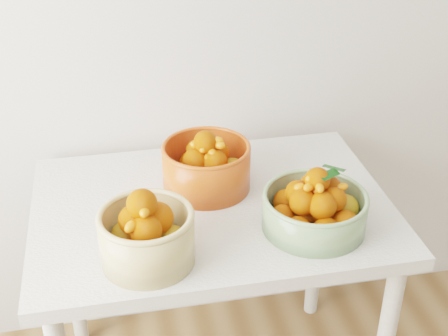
{
  "coord_description": "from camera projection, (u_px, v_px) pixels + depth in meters",
  "views": [
    {
      "loc": [
        -0.62,
        0.16,
        1.73
      ],
      "look_at": [
        -0.35,
        1.5,
        0.92
      ],
      "focal_mm": 50.0,
      "sensor_mm": 36.0,
      "label": 1
    }
  ],
  "objects": [
    {
      "name": "bowl_green",
      "position": [
        315.0,
        208.0,
        1.63
      ],
      "size": [
        0.31,
        0.31,
        0.18
      ],
      "rotation": [
        0.0,
        0.0,
        -0.15
      ],
      "color": "gray",
      "rests_on": "table"
    },
    {
      "name": "bowl_orange",
      "position": [
        206.0,
        165.0,
        1.79
      ],
      "size": [
        0.33,
        0.33,
        0.18
      ],
      "rotation": [
        0.0,
        0.0,
        0.38
      ],
      "color": "#DE4319",
      "rests_on": "table"
    },
    {
      "name": "bowl_cream",
      "position": [
        147.0,
        235.0,
        1.5
      ],
      "size": [
        0.28,
        0.28,
        0.2
      ],
      "rotation": [
        0.0,
        0.0,
        -0.25
      ],
      "color": "tan",
      "rests_on": "table"
    },
    {
      "name": "table",
      "position": [
        212.0,
        231.0,
        1.8
      ],
      "size": [
        1.0,
        0.7,
        0.75
      ],
      "color": "silver",
      "rests_on": "ground"
    }
  ]
}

